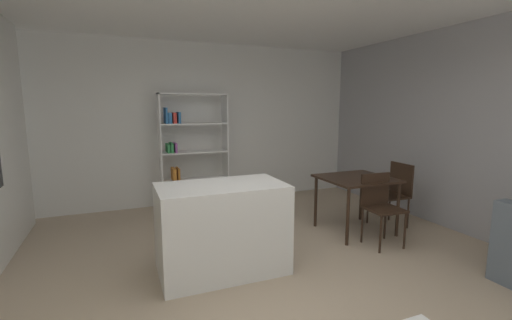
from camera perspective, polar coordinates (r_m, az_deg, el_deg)
name	(u,v)px	position (r m, az deg, el deg)	size (l,w,h in m)	color
ground_plane	(262,282)	(3.63, 1.05, -19.64)	(8.77, 8.77, 0.00)	tan
back_partition	(193,124)	(6.23, -10.45, 5.82)	(6.29, 0.06, 2.83)	silver
right_partition_gray	(488,132)	(5.27, 34.10, 3.91)	(0.06, 6.39, 2.83)	#9E9EA3
kitchen_island	(222,228)	(3.69, -5.64, -11.20)	(1.31, 0.74, 0.94)	silver
open_bookshelf	(189,153)	(5.90, -11.10, 1.15)	(1.13, 0.35, 1.95)	white
dining_table	(356,184)	(4.94, 16.28, -3.79)	(0.93, 0.87, 0.77)	black
dining_chair_window_side	(394,189)	(5.41, 21.99, -4.50)	(0.48, 0.46, 0.92)	black
dining_chair_near	(380,202)	(4.63, 19.81, -6.56)	(0.44, 0.42, 0.89)	black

